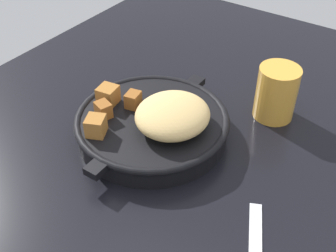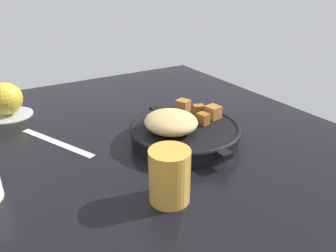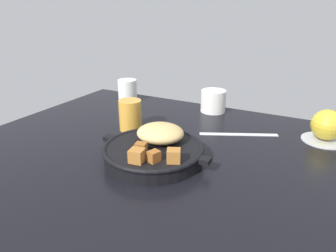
% 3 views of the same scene
% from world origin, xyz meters
% --- Properties ---
extents(ground_plane, '(1.10, 0.85, 0.02)m').
position_xyz_m(ground_plane, '(0.00, 0.00, -0.01)').
color(ground_plane, black).
extents(cast_iron_skillet, '(0.29, 0.24, 0.08)m').
position_xyz_m(cast_iron_skillet, '(-0.02, -0.04, 0.03)').
color(cast_iron_skillet, black).
rests_on(cast_iron_skillet, ground_plane).
extents(saucer_plate, '(0.12, 0.12, 0.01)m').
position_xyz_m(saucer_plate, '(0.34, 0.26, 0.00)').
color(saucer_plate, '#B7BABF').
rests_on(saucer_plate, ground_plane).
extents(red_apple, '(0.08, 0.08, 0.08)m').
position_xyz_m(red_apple, '(0.34, 0.26, 0.05)').
color(red_apple, gold).
rests_on(red_apple, saucer_plate).
extents(butter_knife, '(0.21, 0.11, 0.00)m').
position_xyz_m(butter_knife, '(0.12, 0.20, 0.00)').
color(butter_knife, silver).
rests_on(butter_knife, ground_plane).
extents(ceramic_mug_white, '(0.09, 0.09, 0.08)m').
position_xyz_m(ceramic_mug_white, '(-0.02, 0.36, 0.04)').
color(ceramic_mug_white, silver).
rests_on(ceramic_mug_white, ground_plane).
extents(juice_glass_amber, '(0.07, 0.07, 0.09)m').
position_xyz_m(juice_glass_amber, '(-0.18, 0.09, 0.05)').
color(juice_glass_amber, gold).
rests_on(juice_glass_amber, ground_plane).
extents(white_creamer_pitcher, '(0.07, 0.07, 0.08)m').
position_xyz_m(white_creamer_pitcher, '(-0.35, 0.33, 0.04)').
color(white_creamer_pitcher, white).
rests_on(white_creamer_pitcher, ground_plane).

